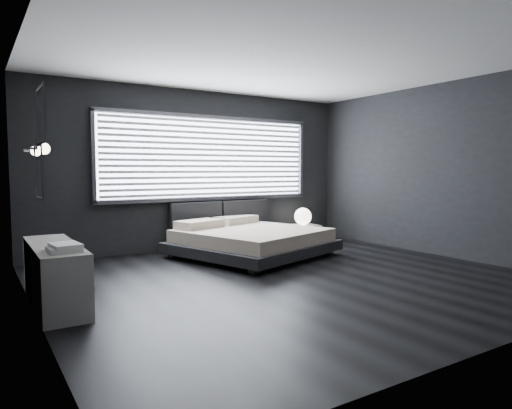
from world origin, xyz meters
TOP-DOWN VIEW (x-y plane):
  - room at (0.00, 0.00)m, footprint 6.04×6.00m
  - window at (0.20, 2.70)m, footprint 4.14×0.09m
  - headboard at (0.37, 2.64)m, footprint 1.96×0.16m
  - sconce_near at (-2.88, 0.05)m, footprint 0.18×0.11m
  - sconce_far at (-2.88, 0.65)m, footprint 0.18×0.11m
  - wall_art_upper at (-2.98, -0.55)m, footprint 0.01×0.48m
  - wall_art_lower at (-2.98, -0.30)m, footprint 0.01×0.48m
  - bed at (0.36, 1.59)m, footprint 2.72×2.65m
  - nightstand at (2.00, 2.29)m, footprint 0.60×0.52m
  - orb_lamp at (1.99, 2.29)m, footprint 0.33×0.33m
  - dresser at (-2.78, 0.34)m, footprint 0.46×1.59m
  - book_stack at (-2.76, -0.14)m, footprint 0.29×0.38m

SIDE VIEW (x-z plane):
  - nightstand at x=2.00m, z-range 0.00..0.33m
  - bed at x=0.36m, z-range -0.02..0.55m
  - dresser at x=-2.78m, z-range 0.00..0.63m
  - orb_lamp at x=1.99m, z-range 0.33..0.66m
  - headboard at x=0.37m, z-range 0.31..0.83m
  - book_stack at x=-2.76m, z-range 0.63..0.71m
  - wall_art_lower at x=-2.98m, z-range 1.14..1.62m
  - room at x=0.00m, z-range 0.00..2.80m
  - sconce_near at x=-2.88m, z-range 1.55..1.66m
  - sconce_far at x=-2.88m, z-range 1.55..1.66m
  - window at x=0.20m, z-range 0.85..2.37m
  - wall_art_upper at x=-2.98m, z-range 1.61..2.09m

